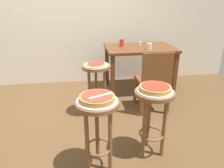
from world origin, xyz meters
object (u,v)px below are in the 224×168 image
(stool_middle, at_px, (153,109))
(serving_plate_middle, at_px, (155,91))
(wooden_chair, at_px, (154,79))
(pizza_server_knife, at_px, (101,96))
(stool_foreground, at_px, (98,121))
(pizza_middle, at_px, (155,88))
(cup_near_edge, at_px, (149,46))
(serving_plate_foreground, at_px, (97,101))
(condiment_shaker, at_px, (140,44))
(cup_far_edge, at_px, (122,43))
(stool_leftside, at_px, (97,79))
(pizza_foreground, at_px, (97,98))
(dining_table, at_px, (139,53))
(pizza_leftside, at_px, (96,64))
(serving_plate_leftside, at_px, (96,65))

(stool_middle, xyz_separation_m, serving_plate_middle, (0.00, 0.00, 0.19))
(wooden_chair, height_order, pizza_server_knife, wooden_chair)
(stool_foreground, relative_size, pizza_middle, 2.37)
(stool_middle, relative_size, cup_near_edge, 7.08)
(pizza_middle, relative_size, pizza_server_knife, 1.30)
(stool_middle, relative_size, serving_plate_middle, 2.05)
(stool_foreground, xyz_separation_m, serving_plate_foreground, (0.00, 0.00, 0.19))
(condiment_shaker, bearing_deg, cup_far_edge, 170.55)
(pizza_server_knife, bearing_deg, serving_plate_middle, -6.99)
(stool_leftside, distance_m, cup_far_edge, 0.99)
(pizza_middle, height_order, cup_far_edge, cup_far_edge)
(cup_near_edge, bearing_deg, pizza_foreground, -121.35)
(serving_plate_middle, xyz_separation_m, dining_table, (0.30, 1.60, -0.05))
(pizza_leftside, relative_size, dining_table, 0.22)
(serving_plate_foreground, xyz_separation_m, cup_far_edge, (0.56, 1.83, 0.12))
(serving_plate_middle, distance_m, condiment_shaker, 1.68)
(pizza_foreground, xyz_separation_m, pizza_middle, (0.53, 0.12, 0.00))
(stool_leftside, height_order, pizza_server_knife, pizza_server_knife)
(condiment_shaker, bearing_deg, cup_near_edge, -73.76)
(pizza_leftside, height_order, cup_far_edge, cup_far_edge)
(pizza_leftside, xyz_separation_m, dining_table, (0.76, 0.70, -0.07))
(stool_foreground, xyz_separation_m, stool_middle, (0.53, 0.12, 0.00))
(dining_table, distance_m, cup_far_edge, 0.34)
(serving_plate_middle, bearing_deg, stool_foreground, -166.85)
(pizza_leftside, relative_size, pizza_server_knife, 1.06)
(stool_leftside, xyz_separation_m, pizza_server_knife, (-0.04, -1.04, 0.24))
(stool_foreground, height_order, stool_middle, same)
(pizza_middle, relative_size, pizza_leftside, 1.22)
(pizza_foreground, relative_size, serving_plate_leftside, 0.93)
(cup_near_edge, relative_size, pizza_server_knife, 0.44)
(stool_foreground, xyz_separation_m, wooden_chair, (0.83, 0.98, -0.03))
(cup_far_edge, relative_size, pizza_server_knife, 0.52)
(stool_foreground, relative_size, dining_table, 0.63)
(stool_foreground, bearing_deg, pizza_server_knife, -33.69)
(stool_leftside, bearing_deg, cup_near_edge, 30.39)
(serving_plate_middle, relative_size, wooden_chair, 0.39)
(serving_plate_foreground, relative_size, stool_middle, 0.50)
(serving_plate_foreground, xyz_separation_m, pizza_leftside, (0.07, 1.02, 0.02))
(serving_plate_foreground, height_order, cup_far_edge, cup_far_edge)
(stool_leftside, bearing_deg, serving_plate_leftside, -90.00)
(serving_plate_foreground, bearing_deg, pizza_foreground, 0.00)
(pizza_middle, distance_m, pizza_leftside, 1.00)
(stool_leftside, xyz_separation_m, cup_far_edge, (0.48, 0.81, 0.30))
(condiment_shaker, xyz_separation_m, wooden_chair, (-0.02, -0.80, -0.31))
(pizza_middle, relative_size, cup_near_edge, 2.98)
(pizza_leftside, xyz_separation_m, cup_far_edge, (0.48, 0.81, 0.10))
(condiment_shaker, bearing_deg, pizza_server_knife, -114.47)
(pizza_foreground, distance_m, serving_plate_middle, 0.55)
(stool_middle, distance_m, cup_near_edge, 1.47)
(pizza_foreground, xyz_separation_m, pizza_server_knife, (0.03, -0.02, 0.03))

